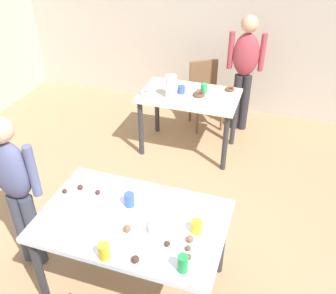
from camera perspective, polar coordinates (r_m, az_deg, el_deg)
ground_plane at (r=3.37m, az=-1.67°, el=-18.36°), size 6.40×6.40×0.00m
wall_back at (r=5.37m, az=10.28°, el=18.54°), size 6.40×0.10×2.60m
dining_table_near at (r=2.80m, az=-5.35°, el=-12.03°), size 1.33×0.84×0.75m
dining_table_far at (r=4.45m, az=3.20°, el=6.66°), size 1.13×0.69×0.75m
chair_far_table at (r=5.11m, az=5.61°, el=8.52°), size 0.55×0.55×0.87m
person_girl_near at (r=3.09m, az=-22.07°, el=-5.22°), size 0.45×0.20×1.41m
person_adult_far at (r=4.89m, az=11.54°, el=12.07°), size 0.45×0.23×1.51m
mixing_bowl at (r=2.62m, az=-1.03°, el=-12.10°), size 0.17×0.17×0.06m
soda_can at (r=2.38m, az=2.24°, el=-17.16°), size 0.07×0.07×0.12m
fork_near at (r=2.80m, az=7.53°, el=-9.58°), size 0.17×0.02×0.01m
cup_near_0 at (r=2.47m, az=-9.61°, el=-15.25°), size 0.08×0.08×0.12m
cup_near_1 at (r=2.80m, az=-5.85°, el=-7.91°), size 0.07×0.07×0.11m
cup_near_2 at (r=2.61m, az=4.31°, el=-11.88°), size 0.08×0.08×0.09m
cake_ball_0 at (r=2.51m, az=3.04°, el=-14.99°), size 0.04×0.04×0.04m
cake_ball_1 at (r=2.95m, az=-10.55°, el=-6.70°), size 0.04×0.04×0.04m
cake_ball_2 at (r=2.54m, az=-0.13°, el=-14.37°), size 0.04×0.04×0.04m
cake_ball_3 at (r=2.45m, az=-4.96°, el=-16.53°), size 0.05×0.05×0.05m
cake_ball_4 at (r=3.02m, az=-13.11°, el=-5.91°), size 0.04×0.04×0.04m
cake_ball_5 at (r=2.47m, az=3.08°, el=-16.25°), size 0.04×0.04×0.04m
cake_ball_6 at (r=3.02m, az=-15.33°, el=-6.43°), size 0.04×0.04×0.04m
cake_ball_7 at (r=2.56m, az=3.32°, el=-13.69°), size 0.05×0.05×0.05m
cake_ball_8 at (r=2.63m, az=-6.19°, el=-12.14°), size 0.05×0.05×0.05m
pitcher_far at (r=4.27m, az=0.46°, el=9.10°), size 0.13×0.13×0.26m
cup_far_0 at (r=4.43m, az=5.45°, el=8.84°), size 0.08×0.08×0.11m
cup_far_1 at (r=4.40m, az=2.03°, el=8.65°), size 0.08×0.08×0.09m
donut_far_0 at (r=4.53m, az=9.32°, el=8.60°), size 0.11×0.11×0.03m
donut_far_1 at (r=4.41m, az=-3.55°, el=8.26°), size 0.12×0.12×0.04m
donut_far_2 at (r=4.36m, az=4.68°, el=7.92°), size 0.14×0.14×0.04m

